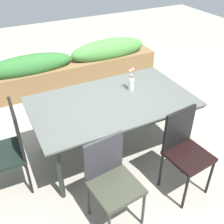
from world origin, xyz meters
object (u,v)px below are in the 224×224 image
at_px(chair_end_left, 8,146).
at_px(chair_near_right, 184,147).
at_px(chair_near_left, 111,178).
at_px(flower_vase, 131,82).
at_px(planter_box, 73,67).
at_px(dining_table, 112,105).

distance_m(chair_end_left, chair_near_right, 1.81).
bearing_deg(chair_near_left, chair_end_left, -53.70).
xyz_separation_m(chair_near_left, flower_vase, (0.75, 0.96, 0.34)).
height_order(chair_end_left, chair_near_right, chair_end_left).
bearing_deg(chair_end_left, chair_near_right, -115.99).
xyz_separation_m(chair_near_right, chair_near_left, (-0.84, -0.00, -0.03)).
bearing_deg(planter_box, chair_near_right, -85.16).
bearing_deg(planter_box, dining_table, -95.26).
bearing_deg(planter_box, chair_end_left, -125.65).
distance_m(chair_near_right, chair_near_left, 0.84).
relative_size(chair_near_right, chair_near_left, 1.06).
height_order(chair_near_right, planter_box, chair_near_right).
height_order(dining_table, planter_box, dining_table).
distance_m(flower_vase, planter_box, 1.87).
distance_m(chair_near_right, planter_box, 2.77).
relative_size(dining_table, chair_end_left, 1.87).
xyz_separation_m(chair_end_left, planter_box, (1.38, 1.92, -0.20)).
bearing_deg(flower_vase, chair_end_left, -175.11).
xyz_separation_m(chair_end_left, chair_near_left, (0.77, -0.83, -0.03)).
bearing_deg(chair_end_left, chair_near_left, -135.73).
xyz_separation_m(flower_vase, planter_box, (-0.15, 1.79, -0.52)).
distance_m(chair_near_left, planter_box, 2.82).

